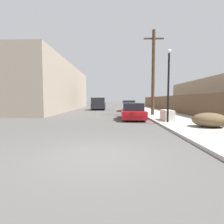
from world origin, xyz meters
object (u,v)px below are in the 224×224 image
object	(u,v)px
discarded_fridge	(167,115)
car_parked_mid	(129,106)
street_lamp	(168,80)
parked_sports_car_red	(132,112)
pickup_truck	(99,104)
brush_pile	(209,120)
utility_pole	(153,72)

from	to	relation	value
discarded_fridge	car_parked_mid	size ratio (longest dim) A/B	0.38
car_parked_mid	street_lamp	xyz separation A→B (m)	(1.43, -12.19, 2.07)
parked_sports_car_red	pickup_truck	xyz separation A→B (m)	(-3.75, 12.56, 0.32)
street_lamp	brush_pile	bearing A→B (deg)	-49.88
parked_sports_car_red	pickup_truck	world-z (taller)	pickup_truck
street_lamp	discarded_fridge	bearing A→B (deg)	75.10
utility_pole	car_parked_mid	bearing A→B (deg)	103.89
pickup_truck	street_lamp	xyz separation A→B (m)	(5.65, -15.31, 1.83)
parked_sports_car_red	street_lamp	distance (m)	3.98
car_parked_mid	utility_pole	bearing A→B (deg)	-73.79
discarded_fridge	car_parked_mid	xyz separation A→B (m)	(-1.71, 11.14, 0.19)
discarded_fridge	utility_pole	world-z (taller)	utility_pole
pickup_truck	street_lamp	world-z (taller)	street_lamp
car_parked_mid	street_lamp	distance (m)	12.45
pickup_truck	brush_pile	size ratio (longest dim) A/B	3.26
street_lamp	brush_pile	distance (m)	3.31
discarded_fridge	street_lamp	distance (m)	2.51
pickup_truck	parked_sports_car_red	bearing A→B (deg)	105.32
car_parked_mid	brush_pile	distance (m)	14.37
car_parked_mid	brush_pile	xyz separation A→B (m)	(3.00, -14.05, -0.17)
utility_pole	street_lamp	distance (m)	5.57
utility_pole	street_lamp	size ratio (longest dim) A/B	1.72
pickup_truck	utility_pole	size ratio (longest dim) A/B	0.72
discarded_fridge	parked_sports_car_red	distance (m)	2.77
parked_sports_car_red	utility_pole	bearing A→B (deg)	52.72
parked_sports_car_red	brush_pile	bearing A→B (deg)	-51.17
discarded_fridge	parked_sports_car_red	world-z (taller)	parked_sports_car_red
parked_sports_car_red	street_lamp	xyz separation A→B (m)	(1.91, -2.75, 2.15)
pickup_truck	street_lamp	distance (m)	16.42
car_parked_mid	pickup_truck	world-z (taller)	pickup_truck
pickup_truck	utility_pole	distance (m)	11.97
pickup_truck	brush_pile	xyz separation A→B (m)	(7.22, -17.17, -0.41)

